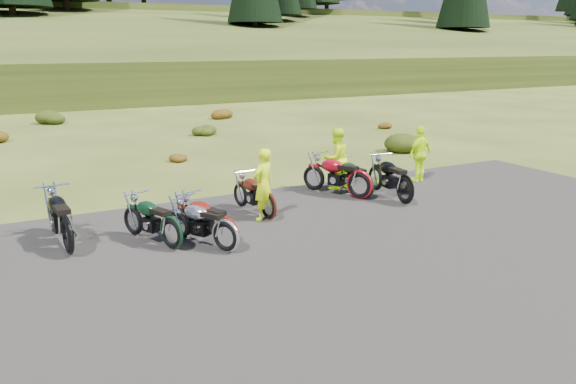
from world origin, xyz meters
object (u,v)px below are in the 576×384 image
motorcycle_0 (70,255)px  motorcycle_3 (226,253)px  person_middle (263,186)px  motorcycle_7 (365,198)px

motorcycle_0 → motorcycle_3: 3.14m
motorcycle_3 → person_middle: person_middle is taller
motorcycle_0 → person_middle: size_ratio=1.32×
motorcycle_3 → motorcycle_7: bearing=-95.2°
motorcycle_0 → motorcycle_7: 7.84m
motorcycle_7 → person_middle: person_middle is taller
motorcycle_3 → motorcycle_7: 5.41m
person_middle → motorcycle_7: bearing=162.7°
motorcycle_3 → motorcycle_0: bearing=35.9°
person_middle → motorcycle_0: bearing=-22.0°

